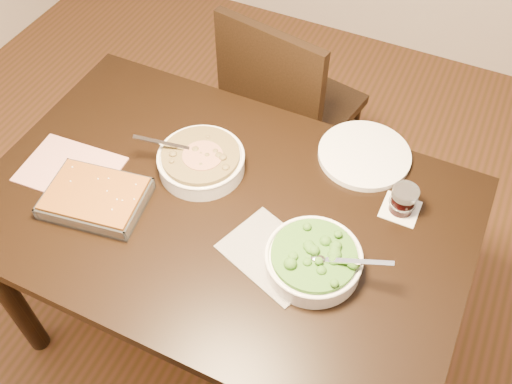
{
  "coord_description": "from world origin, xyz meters",
  "views": [
    {
      "loc": [
        0.52,
        -0.86,
        2.04
      ],
      "look_at": [
        0.08,
        0.06,
        0.8
      ],
      "focal_mm": 40.0,
      "sensor_mm": 36.0,
      "label": 1
    }
  ],
  "objects": [
    {
      "name": "magazine_b",
      "position": [
        0.2,
        -0.09,
        0.75
      ],
      "size": [
        0.31,
        0.27,
        0.0
      ],
      "primitive_type": "cube",
      "rotation": [
        0.0,
        0.0,
        -0.35
      ],
      "color": "#25232B",
      "rests_on": "table"
    },
    {
      "name": "ground",
      "position": [
        0.0,
        0.0,
        0.0
      ],
      "size": [
        4.0,
        4.0,
        0.0
      ],
      "primitive_type": "plane",
      "color": "#472E14",
      "rests_on": "ground"
    },
    {
      "name": "coaster",
      "position": [
        0.47,
        0.21,
        0.75
      ],
      "size": [
        0.1,
        0.1,
        0.0
      ],
      "primitive_type": "cube",
      "color": "white",
      "rests_on": "table"
    },
    {
      "name": "stew_bowl",
      "position": [
        -0.12,
        0.11,
        0.79
      ],
      "size": [
        0.28,
        0.26,
        0.1
      ],
      "color": "white",
      "rests_on": "table"
    },
    {
      "name": "baking_dish",
      "position": [
        -0.33,
        -0.14,
        0.77
      ],
      "size": [
        0.31,
        0.25,
        0.05
      ],
      "rotation": [
        0.0,
        0.0,
        0.16
      ],
      "color": "silver",
      "rests_on": "table"
    },
    {
      "name": "table",
      "position": [
        0.0,
        0.0,
        0.65
      ],
      "size": [
        1.4,
        0.9,
        0.75
      ],
      "color": "black",
      "rests_on": "ground"
    },
    {
      "name": "broccoli_bowl",
      "position": [
        0.31,
        -0.07,
        0.78
      ],
      "size": [
        0.29,
        0.25,
        0.1
      ],
      "color": "white",
      "rests_on": "table"
    },
    {
      "name": "chair_far",
      "position": [
        -0.1,
        0.7,
        0.52
      ],
      "size": [
        0.51,
        0.51,
        0.94
      ],
      "rotation": [
        0.0,
        0.0,
        2.96
      ],
      "color": "black",
      "rests_on": "ground"
    },
    {
      "name": "magazine_a",
      "position": [
        -0.48,
        -0.07,
        0.75
      ],
      "size": [
        0.3,
        0.23,
        0.01
      ],
      "primitive_type": "cube",
      "rotation": [
        0.0,
        0.0,
        0.07
      ],
      "color": "#B53B33",
      "rests_on": "table"
    },
    {
      "name": "wine_tumbler",
      "position": [
        0.47,
        0.21,
        0.8
      ],
      "size": [
        0.07,
        0.07,
        0.08
      ],
      "color": "black",
      "rests_on": "coaster"
    },
    {
      "name": "dinner_plate",
      "position": [
        0.31,
        0.36,
        0.76
      ],
      "size": [
        0.28,
        0.28,
        0.02
      ],
      "primitive_type": "cylinder",
      "color": "white",
      "rests_on": "table"
    }
  ]
}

